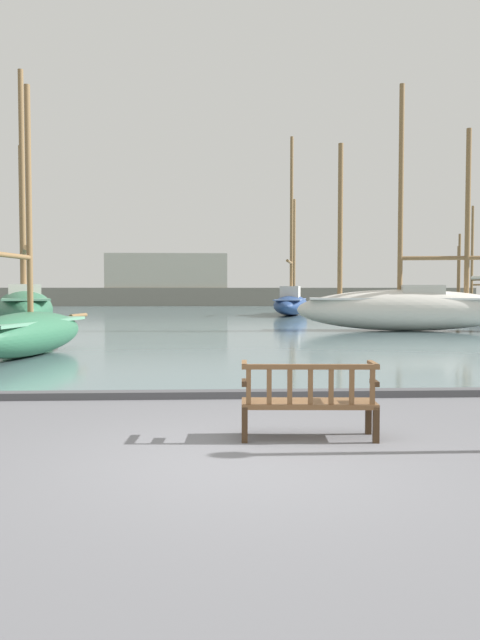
% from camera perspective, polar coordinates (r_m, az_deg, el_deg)
% --- Properties ---
extents(ground_plane, '(160.00, 160.00, 0.00)m').
position_cam_1_polar(ground_plane, '(6.64, 0.54, -12.79)').
color(ground_plane, slate).
extents(harbor_water, '(100.00, 80.00, 0.08)m').
position_cam_1_polar(harbor_water, '(50.42, -2.25, 0.73)').
color(harbor_water, slate).
rests_on(harbor_water, ground).
extents(quay_edge_kerb, '(40.00, 0.30, 0.12)m').
position_cam_1_polar(quay_edge_kerb, '(10.39, -0.65, -6.80)').
color(quay_edge_kerb, '#4C4C50').
rests_on(quay_edge_kerb, ground).
extents(park_bench, '(1.63, 0.61, 0.92)m').
position_cam_1_polar(park_bench, '(7.54, 6.30, -7.28)').
color(park_bench, '#3D2A19').
rests_on(park_bench, ground).
extents(sailboat_distant_harbor, '(2.21, 6.30, 7.22)m').
position_cam_1_polar(sailboat_distant_harbor, '(43.55, 20.48, 1.21)').
color(sailboat_distant_harbor, black).
rests_on(sailboat_distant_harbor, harbor_water).
extents(sailboat_far_port, '(9.32, 3.47, 10.28)m').
position_cam_1_polar(sailboat_far_port, '(27.20, 14.90, 1.22)').
color(sailboat_far_port, silver).
rests_on(sailboat_far_port, harbor_water).
extents(sailboat_outer_starboard, '(2.45, 7.14, 7.02)m').
position_cam_1_polar(sailboat_outer_starboard, '(17.16, -18.78, -0.98)').
color(sailboat_outer_starboard, '#2D6647').
rests_on(sailboat_outer_starboard, harbor_water).
extents(sailboat_mid_port, '(4.13, 11.07, 12.33)m').
position_cam_1_polar(sailboat_mid_port, '(43.45, 4.68, 1.68)').
color(sailboat_mid_port, navy).
rests_on(sailboat_mid_port, harbor_water).
extents(sailboat_centre_channel, '(5.32, 10.42, 11.45)m').
position_cam_1_polar(sailboat_centre_channel, '(29.35, -19.11, 1.25)').
color(sailboat_centre_channel, '#2D6647').
rests_on(sailboat_centre_channel, harbor_water).
extents(sailboat_mid_starboard, '(3.14, 7.71, 7.29)m').
position_cam_1_polar(sailboat_mid_starboard, '(52.02, 20.53, 1.40)').
color(sailboat_mid_starboard, maroon).
rests_on(sailboat_mid_starboard, harbor_water).
extents(far_breakwater, '(58.64, 2.40, 6.97)m').
position_cam_1_polar(far_breakwater, '(69.71, -3.75, 2.75)').
color(far_breakwater, slate).
rests_on(far_breakwater, ground).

